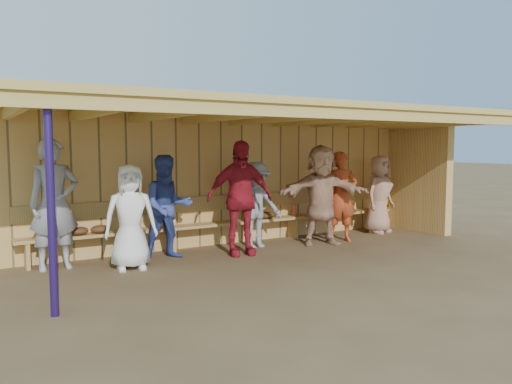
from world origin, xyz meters
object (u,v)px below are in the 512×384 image
player_b (130,217)px  player_g (341,197)px  player_d (240,198)px  player_f (321,195)px  player_h (379,194)px  bench (235,216)px  player_c (168,207)px  player_a (54,204)px  player_e (256,205)px

player_b → player_g: size_ratio=0.91×
player_d → player_f: size_ratio=1.04×
player_h → player_f: bearing=178.4°
player_b → player_g: 4.18m
player_b → bench: (2.26, 0.88, -0.26)m
player_c → player_h: size_ratio=1.03×
player_a → player_g: bearing=-7.4°
player_d → player_e: player_d is taller
player_f → player_g: (0.55, 0.08, -0.07)m
player_d → player_h: 3.61m
player_e → player_h: size_ratio=0.95×
bench → player_h: bearing=-8.4°
player_b → player_f: 3.63m
player_e → player_h: (3.04, -0.03, 0.04)m
player_a → player_e: bearing=-4.6°
player_a → bench: bearing=3.2°
player_c → bench: player_c is taller
player_g → player_f: bearing=-150.0°
player_h → bench: size_ratio=0.22×
player_b → player_e: player_b is taller
player_d → player_g: (2.28, 0.06, -0.10)m
player_c → player_g: size_ratio=0.98×
player_e → bench: size_ratio=0.21×
player_f → bench: size_ratio=0.25×
player_c → player_d: size_ratio=0.88×
player_a → bench: size_ratio=0.26×
player_g → bench: (-1.92, 0.78, -0.34)m
player_c → bench: bearing=24.1°
player_a → player_d: bearing=-12.6°
player_a → player_h: bearing=-3.7°
player_e → player_g: player_g is taller
player_a → player_c: player_a is taller
player_g → player_d: bearing=-157.2°
player_b → player_e: bearing=19.0°
player_a → player_f: (4.60, -0.56, -0.04)m
player_h → bench: (-3.23, 0.48, -0.30)m
player_b → player_g: player_g is taller
player_a → player_d: player_a is taller
player_c → player_h: 4.75m
player_c → player_g: (3.44, -0.30, 0.02)m
player_f → player_g: size_ratio=1.08×
player_c → player_f: 2.91m
player_b → player_f: player_f is taller
bench → player_a: bearing=-174.6°
player_b → player_d: player_d is taller
player_c → player_d: (1.16, -0.35, 0.12)m
player_b → bench: player_b is taller
player_f → player_h: (1.86, 0.38, -0.11)m
player_d → player_a: bearing=-178.9°
player_c → player_g: player_g is taller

